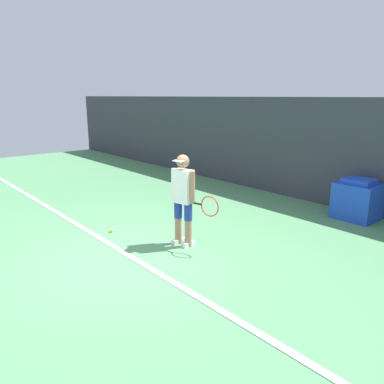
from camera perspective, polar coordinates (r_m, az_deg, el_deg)
ground_plane at (r=6.12m, az=-10.32°, el=-10.05°), size 24.00×24.00×0.00m
back_wall at (r=9.43m, az=17.99°, el=6.02°), size 24.00×0.10×2.48m
court_baseline at (r=6.17m, az=-9.34°, el=-9.72°), size 21.60×0.10×0.01m
tennis_player at (r=6.28m, az=-1.28°, el=-0.68°), size 0.95×0.33×1.58m
tennis_ball at (r=7.30m, az=-12.21°, el=-5.74°), size 0.07×0.07×0.07m
covered_chair at (r=8.53m, az=23.89°, el=-1.10°), size 0.82×0.74×0.86m
water_bottle at (r=9.00m, az=20.53°, el=-1.93°), size 0.08×0.08×0.24m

